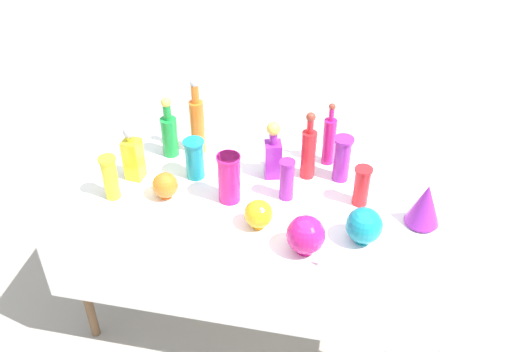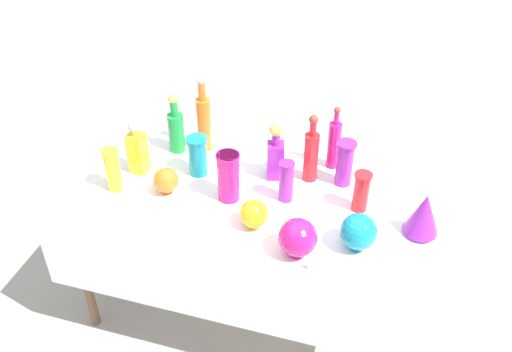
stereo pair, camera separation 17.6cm
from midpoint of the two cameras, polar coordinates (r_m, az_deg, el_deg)
The scene contains 20 objects.
ground_plane at distance 3.15m, azimuth -1.64°, elevation -12.57°, with size 40.00×40.00×0.00m, color #A0998C.
display_table at distance 2.63m, azimuth -2.10°, elevation -3.46°, with size 1.72×0.93×0.76m.
tall_bottle_0 at distance 2.75m, azimuth 5.51°, elevation 3.59°, with size 0.06×0.06×0.33m.
tall_bottle_1 at distance 2.82m, azimuth -7.70°, elevation 5.29°, with size 0.07×0.07×0.41m.
tall_bottle_2 at distance 2.84m, azimuth -10.43°, elevation 4.24°, with size 0.08×0.08×0.32m.
tall_bottle_3 at distance 2.64m, azimuth 3.38°, elevation 2.43°, with size 0.07×0.07×0.35m.
square_decanter_0 at distance 2.65m, azimuth -0.19°, elevation 2.25°, with size 0.10×0.10×0.29m.
square_decanter_1 at distance 2.72m, azimuth -14.04°, elevation 1.98°, with size 0.08×0.08×0.28m.
slender_vase_0 at distance 2.68m, azimuth -8.04°, elevation 1.77°, with size 0.10×0.10×0.20m.
slender_vase_1 at distance 2.51m, azimuth -4.72°, elevation -0.17°, with size 0.11×0.11×0.24m.
slender_vase_2 at distance 2.53m, azimuth 8.59°, elevation -0.94°, with size 0.08×0.08×0.19m.
slender_vase_3 at distance 2.53m, azimuth 1.12°, elevation -0.34°, with size 0.07×0.07×0.20m.
slender_vase_4 at distance 2.65m, azimuth 6.73°, elevation 1.79°, with size 0.09×0.09×0.23m.
slender_vase_5 at distance 2.63m, azimuth -16.27°, elevation -0.09°, with size 0.08×0.08×0.22m.
fluted_vase_0 at distance 2.47m, azimuth 14.63°, elevation -2.78°, with size 0.15×0.15×0.21m.
round_bowl_0 at distance 2.35m, azimuth 8.66°, elevation -4.98°, with size 0.15×0.15×0.16m.
round_bowl_1 at distance 2.40m, azimuth -1.85°, elevation -3.87°, with size 0.12×0.12×0.13m.
round_bowl_2 at distance 2.60m, azimuth -10.99°, elevation -0.97°, with size 0.12×0.12×0.13m.
round_bowl_3 at distance 2.28m, azimuth 2.80°, elevation -5.96°, with size 0.16×0.16×0.17m.
price_tag_left at distance 2.27m, azimuth 4.81°, elevation -8.72°, with size 0.06×0.01×0.04m, color white.
Camera 1 is at (0.41, -1.99, 2.41)m, focal length 40.00 mm.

